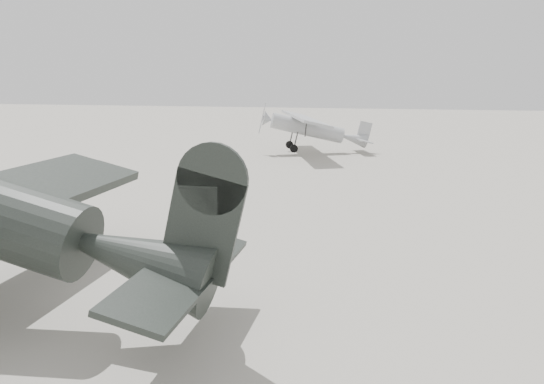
% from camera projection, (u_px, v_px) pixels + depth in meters
% --- Properties ---
extents(ground, '(160.00, 160.00, 0.00)m').
position_uv_depth(ground, '(279.00, 276.00, 13.77)').
color(ground, gray).
rests_on(ground, ground).
extents(highwing_monoplane, '(7.63, 10.55, 3.02)m').
position_uv_depth(highwing_monoplane, '(312.00, 126.00, 36.05)').
color(highwing_monoplane, '#9A9C9F').
rests_on(highwing_monoplane, ground).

